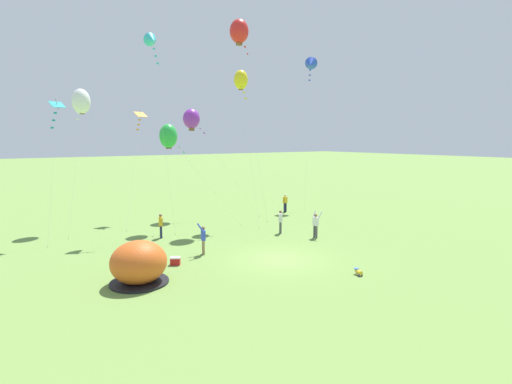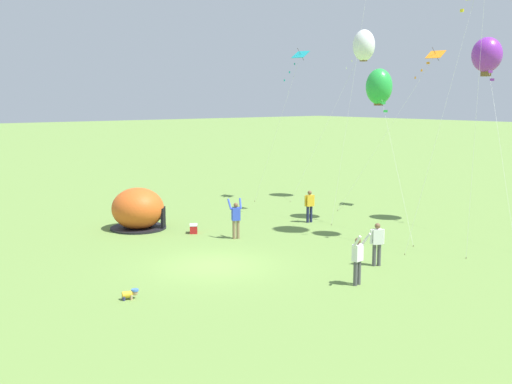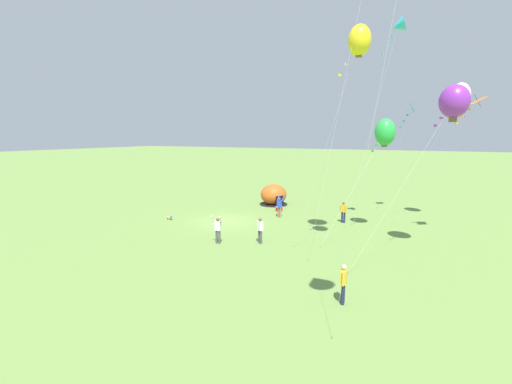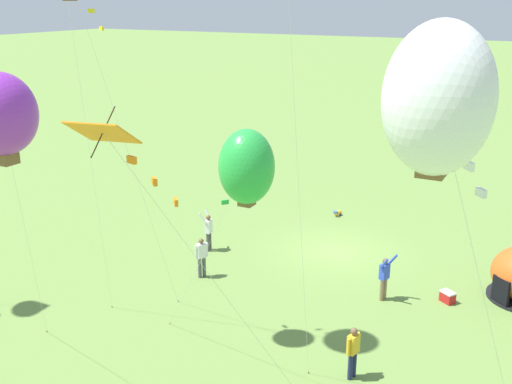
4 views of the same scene
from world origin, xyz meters
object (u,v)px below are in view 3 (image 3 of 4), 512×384
kite_yellow (360,41)px  kite_teal (410,112)px  person_watching_sky (344,211)px  person_with_toddler (280,206)px  toddler_crawling (170,218)px  person_near_tent (260,229)px  person_center_field (343,282)px  kite_purple (454,101)px  kite_green (385,132)px  person_flying_kite (218,229)px  kite_cyan (398,26)px  popup_tent (274,195)px  kite_orange (473,106)px  kite_white (460,96)px  cooler_box (279,209)px

kite_yellow → kite_teal: size_ratio=1.30×
person_watching_sky → person_with_toddler: 5.34m
toddler_crawling → person_with_toddler: person_with_toddler is taller
person_near_tent → person_watching_sky: bearing=154.8°
person_center_field → person_near_tent: bearing=-130.9°
kite_purple → kite_green: (-3.77, -3.76, -1.57)m
kite_teal → person_watching_sky: bearing=-36.2°
kite_green → kite_teal: kite_teal is taller
person_flying_kite → kite_cyan: (-8.01, 9.43, 13.20)m
toddler_crawling → popup_tent: bearing=151.5°
kite_orange → popup_tent: bearing=-109.6°
kite_orange → person_near_tent: bearing=-61.7°
popup_tent → kite_white: (0.89, 15.51, 8.86)m
kite_orange → person_center_field: bearing=-23.0°
person_flying_kite → kite_purple: (-3.30, 12.87, 7.74)m
kite_green → kite_white: (-5.26, 4.59, 2.70)m
person_center_field → person_watching_sky: same height
popup_tent → toddler_crawling: bearing=-28.5°
popup_tent → kite_purple: bearing=56.0°
person_center_field → popup_tent: bearing=-148.5°
kite_orange → kite_teal: (-7.09, -3.94, 0.18)m
popup_tent → kite_white: size_ratio=0.26×
person_with_toddler → kite_purple: kite_purple is taller
popup_tent → person_near_tent: 12.72m
toddler_crawling → kite_purple: kite_purple is taller
kite_orange → kite_purple: kite_purple is taller
toddler_crawling → person_near_tent: person_near_tent is taller
person_flying_kite → kite_teal: kite_teal is taller
cooler_box → kite_white: size_ratio=0.06×
toddler_crawling → kite_cyan: (-4.44, 16.47, 14.02)m
kite_purple → person_watching_sky: bearing=-130.4°
kite_green → person_flying_kite: bearing=-52.2°
person_flying_kite → person_near_tent: 2.74m
kite_purple → kite_teal: bearing=-166.8°
cooler_box → person_near_tent: bearing=15.4°
person_near_tent → kite_purple: bearing=101.2°
kite_yellow → person_with_toddler: bearing=-135.2°
person_watching_sky → person_near_tent: size_ratio=1.00×
person_near_tent → kite_teal: bearing=149.9°
kite_yellow → kite_cyan: (-7.06, 1.19, 2.42)m
popup_tent → kite_purple: size_ratio=0.29×
toddler_crawling → person_watching_sky: 14.27m
cooler_box → person_center_field: bearing=31.3°
kite_white → kite_orange: bearing=5.5°
toddler_crawling → kite_orange: 23.22m
kite_teal → cooler_box: bearing=-68.9°
person_center_field → kite_purple: kite_purple is taller
person_center_field → person_flying_kite: person_flying_kite is taller
toddler_crawling → kite_green: bearing=102.2°
toddler_crawling → person_center_field: bearing=63.4°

